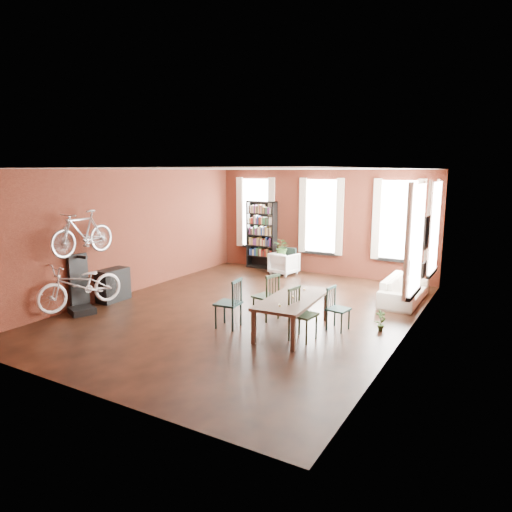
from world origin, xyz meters
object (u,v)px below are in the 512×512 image
Objects in this scene: dining_chair_a at (228,303)px; dining_chair_d at (338,309)px; cream_sofa at (404,285)px; bicycle_floor at (79,264)px; bike_trainer at (82,310)px; console_table at (113,285)px; plant_stand at (282,265)px; bookshelf at (262,235)px; dining_chair_c at (303,315)px; dining_table at (292,315)px; white_armchair at (284,262)px; dining_chair_b at (266,296)px.

dining_chair_d is (2.00, 0.97, -0.08)m from dining_chair_a.
dining_chair_a is 4.60m from cream_sofa.
bicycle_floor is at bearing 117.49° from dining_chair_d.
console_table is (-0.18, 1.10, 0.33)m from bike_trainer.
bookshelf is at bearing 155.31° from plant_stand.
bicycle_floor is at bearing 107.35° from dining_chair_c.
dining_table is at bearing -61.00° from plant_stand.
dining_table is at bearing 134.57° from dining_chair_d.
dining_chair_a is 1.27× the size of console_table.
console_table is at bearing 95.00° from dining_chair_c.
bicycle_floor is (-1.10, -6.29, 0.03)m from bookshelf.
dining_table is 0.93× the size of bookshelf.
console_table is at bearing 110.79° from bicycle_floor.
console_table is (-2.34, -4.74, 0.02)m from white_armchair.
dining_chair_c is 1.25× the size of console_table.
dining_chair_b is 3.67m from cream_sofa.
cream_sofa is at bearing -18.95° from bookshelf.
console_table is at bearing 178.77° from dining_table.
cream_sofa is (1.09, 3.61, -0.09)m from dining_chair_c.
cream_sofa is (4.95, -1.70, -0.69)m from bookshelf.
console_table is at bearing -115.35° from plant_stand.
bike_trainer is (-3.75, -1.74, -0.43)m from dining_chair_b.
dining_chair_d reaches higher than console_table.
cream_sofa is 3.81× the size of plant_stand.
bicycle_floor is (-4.96, -0.98, 0.63)m from dining_chair_c.
dining_table is 4.09× the size of bike_trainer.
bookshelf is at bearing 80.08° from bike_trainer.
bicycle_floor is (0.18, -1.09, 0.73)m from console_table.
cream_sofa is 1.06× the size of bicycle_floor.
dining_chair_a reaches higher than dining_chair_c.
bicycle_floor is at bearing 80.57° from white_armchair.
bicycle_floor is (-2.16, -5.82, 0.76)m from white_armchair.
dining_chair_b is at bearing 9.28° from console_table.
bookshelf is at bearing 91.63° from bicycle_floor.
dining_chair_d is at bearing 109.87° from dining_chair_a.
console_table reaches higher than white_armchair.
cream_sofa is (1.46, 3.29, 0.06)m from dining_table.
plant_stand is 0.28× the size of bicycle_floor.
dining_chair_d reaches higher than bike_trainer.
bike_trainer is (-2.16, -5.84, -0.30)m from white_armchair.
dining_chair_a reaches higher than white_armchair.
dining_chair_c is 6.59m from bookshelf.
dining_chair_d is at bearing 7.79° from console_table.
dining_table is 0.93m from dining_chair_d.
bicycle_floor is (-0.00, 0.02, 1.06)m from bike_trainer.
console_table is (-6.23, -3.50, -0.01)m from cream_sofa.
dining_chair_c reaches higher than bike_trainer.
bike_trainer is (-3.35, -0.89, -0.44)m from dining_chair_a.
dining_chair_a is at bearing -10.54° from dining_chair_b.
white_armchair is (1.06, -0.46, -0.72)m from bookshelf.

